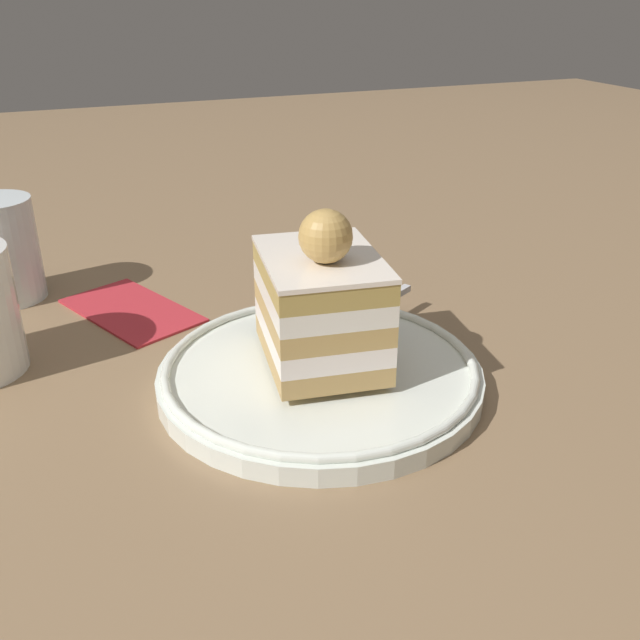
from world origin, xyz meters
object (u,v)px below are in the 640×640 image
at_px(dessert_plate, 320,373).
at_px(drink_glass_far, 2,253).
at_px(folded_napkin, 131,309).
at_px(fork, 365,312).
at_px(cake_slice, 322,304).

bearing_deg(dessert_plate, drink_glass_far, -140.52).
height_order(drink_glass_far, folded_napkin, drink_glass_far).
bearing_deg(fork, folded_napkin, -125.09).
height_order(cake_slice, drink_glass_far, cake_slice).
bearing_deg(dessert_plate, fork, 133.20).
relative_size(dessert_plate, drink_glass_far, 2.50).
bearing_deg(folded_napkin, drink_glass_far, -126.19).
distance_m(dessert_plate, folded_napkin, 0.19).
xyz_separation_m(dessert_plate, drink_glass_far, (-0.23, -0.19, 0.03)).
xyz_separation_m(cake_slice, drink_glass_far, (-0.22, -0.19, -0.02)).
bearing_deg(fork, dessert_plate, -46.80).
distance_m(fork, folded_napkin, 0.19).
relative_size(cake_slice, drink_glass_far, 1.25).
bearing_deg(drink_glass_far, fork, 54.50).
distance_m(cake_slice, drink_glass_far, 0.30).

